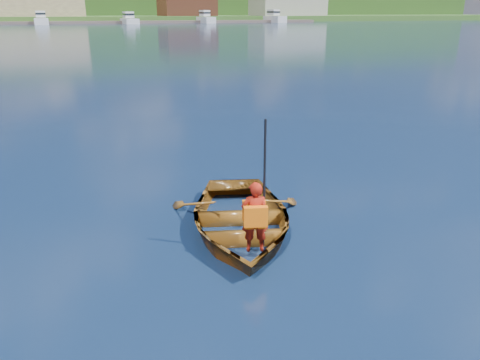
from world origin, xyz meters
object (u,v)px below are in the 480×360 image
object	(u,v)px
rowboat	(240,219)
marina_yachts	(59,19)
child_paddler	(255,216)
dock	(66,23)

from	to	relation	value
rowboat	marina_yachts	xyz separation A→B (m)	(1.54, 142.53, 1.19)
rowboat	child_paddler	size ratio (longest dim) A/B	2.05
rowboat	child_paddler	world-z (taller)	child_paddler
marina_yachts	dock	bearing A→B (deg)	67.04
marina_yachts	rowboat	bearing A→B (deg)	-90.62
child_paddler	dock	bearing A→B (deg)	88.59
rowboat	marina_yachts	bearing A→B (deg)	89.38
dock	marina_yachts	world-z (taller)	marina_yachts
dock	child_paddler	bearing A→B (deg)	-91.41
child_paddler	dock	world-z (taller)	child_paddler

